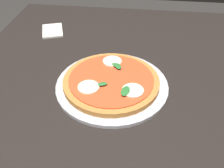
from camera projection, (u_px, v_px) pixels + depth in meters
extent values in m
cube|color=black|center=(118.00, 110.00, 0.79)|extent=(1.52, 1.19, 0.04)
cube|color=black|center=(213.00, 83.00, 1.51)|extent=(0.07, 0.07, 0.73)
cube|color=black|center=(49.00, 71.00, 1.60)|extent=(0.07, 0.07, 0.73)
cylinder|color=#B2B2B7|center=(112.00, 85.00, 0.84)|extent=(0.38, 0.38, 0.01)
cylinder|color=#B27033|center=(111.00, 81.00, 0.83)|extent=(0.32, 0.32, 0.02)
cylinder|color=#CC4723|center=(111.00, 79.00, 0.83)|extent=(0.28, 0.28, 0.00)
cylinder|color=beige|center=(112.00, 61.00, 0.90)|extent=(0.07, 0.07, 0.00)
cylinder|color=beige|center=(88.00, 87.00, 0.79)|extent=(0.07, 0.07, 0.00)
cylinder|color=beige|center=(133.00, 90.00, 0.77)|extent=(0.07, 0.07, 0.00)
ellipsoid|color=#286B2D|center=(102.00, 84.00, 0.79)|extent=(0.03, 0.04, 0.00)
ellipsoid|color=#286B2D|center=(116.00, 65.00, 0.87)|extent=(0.04, 0.04, 0.00)
ellipsoid|color=#286B2D|center=(125.00, 91.00, 0.76)|extent=(0.05, 0.03, 0.00)
ellipsoid|color=#286B2D|center=(118.00, 66.00, 0.87)|extent=(0.04, 0.03, 0.00)
cube|color=white|center=(53.00, 31.00, 1.15)|extent=(0.15, 0.13, 0.01)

